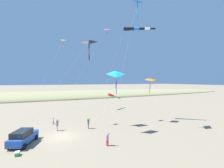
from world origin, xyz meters
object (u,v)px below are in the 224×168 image
parked_car (23,137)px  kite_delta_red_high_left (150,80)px  person_child_green_jacket (53,120)px  kite_delta_green_low_center (107,30)px  person_adult_flyer (88,123)px  cooler_box (17,154)px  person_bystander_far (57,125)px  kite_delta_long_streamer_left (116,74)px  person_child_grey_jacket (107,139)px  kite_delta_yellow_midlevel (137,1)px  kite_windsock_teal_far_right (113,96)px  kite_windsock_orange_high_right (135,29)px  kite_delta_checkered_midright (89,42)px  kite_delta_white_trailing (63,41)px

parked_car → kite_delta_red_high_left: size_ratio=0.32×
person_child_green_jacket → kite_delta_green_low_center: (3.03, 9.60, 17.14)m
person_adult_flyer → person_child_green_jacket: size_ratio=1.46×
parked_car → cooler_box: parked_car is taller
person_bystander_far → kite_delta_long_streamer_left: bearing=58.4°
person_child_grey_jacket → kite_delta_green_low_center: (-9.67, 3.63, 16.91)m
kite_delta_yellow_midlevel → parked_car: bearing=-94.5°
person_bystander_far → kite_windsock_teal_far_right: kite_windsock_teal_far_right is taller
parked_car → kite_windsock_orange_high_right: bearing=101.6°
person_child_green_jacket → person_child_grey_jacket: size_ratio=0.75×
person_child_green_jacket → kite_delta_long_streamer_left: kite_delta_long_streamer_left is taller
person_child_grey_jacket → kite_delta_long_streamer_left: bearing=141.7°
kite_delta_long_streamer_left → person_adult_flyer: bearing=-142.2°
kite_delta_checkered_midright → kite_windsock_orange_high_right: (-0.66, 9.50, 3.75)m
cooler_box → person_child_grey_jacket: person_child_grey_jacket is taller
person_adult_flyer → kite_windsock_orange_high_right: 20.03m
kite_delta_yellow_midlevel → person_adult_flyer: bearing=-120.6°
person_child_green_jacket → kite_delta_yellow_midlevel: kite_delta_yellow_midlevel is taller
kite_delta_checkered_midright → person_adult_flyer: bearing=-35.5°
person_adult_flyer → person_child_green_jacket: bearing=-133.5°
person_child_grey_jacket → kite_delta_yellow_midlevel: 21.18m
kite_delta_green_low_center → kite_windsock_orange_high_right: (1.09, 5.58, 0.64)m
kite_delta_white_trailing → kite_delta_yellow_midlevel: size_ratio=0.73×
person_bystander_far → kite_delta_red_high_left: bearing=83.3°
cooler_box → kite_delta_red_high_left: 23.25m
person_adult_flyer → person_child_grey_jacket: bearing=4.1°
kite_windsock_orange_high_right → kite_delta_white_trailing: size_ratio=1.23×
kite_delta_red_high_left → kite_delta_green_low_center: bearing=-112.7°
kite_delta_red_high_left → parked_car: bearing=-85.2°
person_adult_flyer → person_child_grey_jacket: size_ratio=1.09×
kite_delta_long_streamer_left → cooler_box: bearing=-81.7°
kite_delta_red_high_left → kite_windsock_teal_far_right: size_ratio=0.79×
person_child_grey_jacket → kite_delta_green_low_center: kite_delta_green_low_center is taller
person_child_green_jacket → kite_windsock_orange_high_right: bearing=74.8°
person_adult_flyer → kite_delta_white_trailing: (-2.84, -3.75, 14.11)m
kite_windsock_teal_far_right → kite_delta_green_low_center: bearing=-28.2°
kite_delta_checkered_midright → kite_delta_white_trailing: bearing=-121.8°
cooler_box → person_adult_flyer: person_adult_flyer is taller
person_bystander_far → kite_delta_checkered_midright: kite_delta_checkered_midright is taller
cooler_box → person_adult_flyer: 11.11m
person_child_green_jacket → kite_delta_yellow_midlevel: (9.30, 12.43, 20.11)m
kite_windsock_orange_high_right → person_child_green_jacket: bearing=-105.2°
person_adult_flyer → kite_delta_green_low_center: bearing=116.8°
person_bystander_far → kite_windsock_orange_high_right: (-0.18, 14.69, 17.45)m
parked_car → kite_delta_green_low_center: kite_delta_green_low_center is taller
kite_windsock_teal_far_right → kite_windsock_orange_high_right: bearing=-4.4°
person_child_grey_jacket → kite_delta_white_trailing: kite_delta_white_trailing is taller
person_bystander_far → kite_delta_long_streamer_left: kite_delta_long_streamer_left is taller
parked_car → kite_delta_long_streamer_left: bearing=84.1°
person_child_green_jacket → kite_delta_checkered_midright: size_ratio=0.08×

